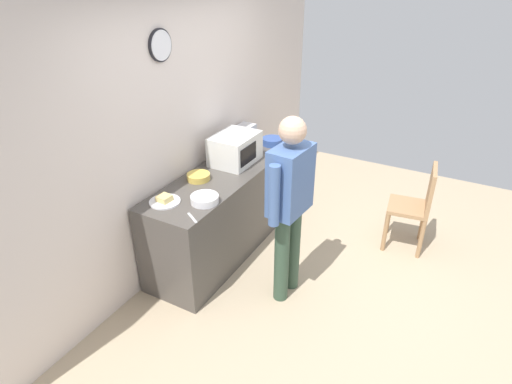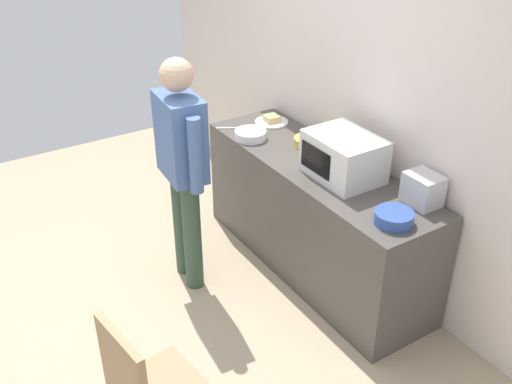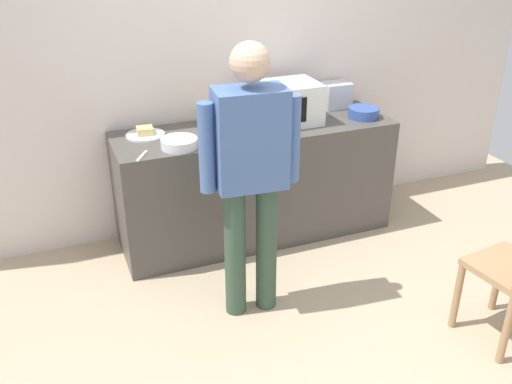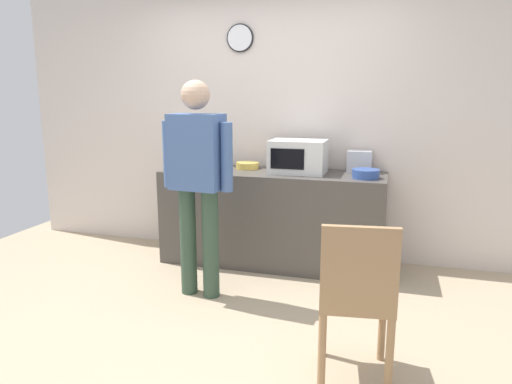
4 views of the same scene
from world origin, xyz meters
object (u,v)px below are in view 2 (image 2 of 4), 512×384
object	(u,v)px
toaster	(423,189)
spoon_utensil	(363,164)
cereal_bowl	(308,142)
fork_utensil	(227,128)
person_standing	(182,159)
sandwich_plate	(272,121)
microwave	(344,157)
salad_bowl	(394,218)
mixing_bowl	(251,135)

from	to	relation	value
toaster	spoon_utensil	xyz separation A→B (m)	(-0.60, 0.05, -0.10)
cereal_bowl	toaster	world-z (taller)	toaster
fork_utensil	spoon_utensil	bearing A→B (deg)	25.68
spoon_utensil	person_standing	size ratio (longest dim) A/B	0.10
sandwich_plate	cereal_bowl	xyz separation A→B (m)	(0.50, -0.00, 0.01)
toaster	person_standing	size ratio (longest dim) A/B	0.13
sandwich_plate	toaster	bearing A→B (deg)	3.39
toaster	person_standing	bearing A→B (deg)	-136.55
sandwich_plate	person_standing	distance (m)	1.08
microwave	person_standing	world-z (taller)	person_standing
toaster	salad_bowl	bearing A→B (deg)	-76.05
sandwich_plate	fork_utensil	xyz separation A→B (m)	(-0.10, -0.36, -0.02)
sandwich_plate	salad_bowl	xyz separation A→B (m)	(1.63, -0.21, 0.02)
microwave	person_standing	bearing A→B (deg)	-124.18
mixing_bowl	fork_utensil	xyz separation A→B (m)	(-0.26, -0.06, -0.03)
mixing_bowl	spoon_utensil	distance (m)	0.91
microwave	spoon_utensil	xyz separation A→B (m)	(-0.06, 0.24, -0.15)
fork_utensil	toaster	bearing A→B (deg)	15.39
sandwich_plate	cereal_bowl	size ratio (longest dim) A/B	1.22
sandwich_plate	toaster	size ratio (longest dim) A/B	1.23
toaster	sandwich_plate	bearing A→B (deg)	-176.61
mixing_bowl	toaster	xyz separation A→B (m)	(1.39, 0.40, 0.07)
cereal_bowl	mixing_bowl	distance (m)	0.45
microwave	sandwich_plate	bearing A→B (deg)	174.48
toaster	fork_utensil	world-z (taller)	toaster
microwave	fork_utensil	size ratio (longest dim) A/B	2.94
mixing_bowl	person_standing	size ratio (longest dim) A/B	0.14
fork_utensil	person_standing	bearing A→B (deg)	-51.55
salad_bowl	person_standing	world-z (taller)	person_standing
cereal_bowl	fork_utensil	bearing A→B (deg)	-148.71
sandwich_plate	spoon_utensil	distance (m)	0.97
salad_bowl	cereal_bowl	size ratio (longest dim) A/B	1.06
sandwich_plate	person_standing	bearing A→B (deg)	-67.82
cereal_bowl	toaster	xyz separation A→B (m)	(1.06, 0.09, 0.07)
salad_bowl	cereal_bowl	bearing A→B (deg)	169.26
salad_bowl	mixing_bowl	world-z (taller)	salad_bowl
salad_bowl	fork_utensil	size ratio (longest dim) A/B	1.38
microwave	salad_bowl	world-z (taller)	microwave
microwave	person_standing	size ratio (longest dim) A/B	0.29
sandwich_plate	cereal_bowl	distance (m)	0.50
toaster	spoon_utensil	size ratio (longest dim) A/B	1.29
microwave	fork_utensil	xyz separation A→B (m)	(-1.11, -0.26, -0.15)
salad_bowl	mixing_bowl	xyz separation A→B (m)	(-1.46, -0.09, -0.01)
microwave	spoon_utensil	bearing A→B (deg)	103.70
spoon_utensil	microwave	bearing A→B (deg)	-76.30
mixing_bowl	sandwich_plate	bearing A→B (deg)	118.73
microwave	person_standing	xyz separation A→B (m)	(-0.61, -0.90, -0.04)
salad_bowl	spoon_utensil	xyz separation A→B (m)	(-0.67, 0.36, -0.03)
salad_bowl	toaster	size ratio (longest dim) A/B	1.07
spoon_utensil	person_standing	xyz separation A→B (m)	(-0.55, -1.14, 0.11)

